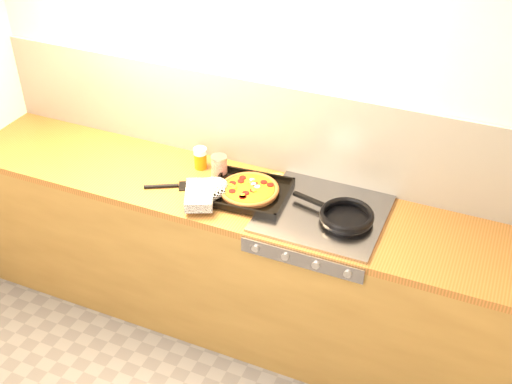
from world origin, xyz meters
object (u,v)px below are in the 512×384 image
at_px(frying_pan, 346,216).
at_px(juice_glass, 200,158).
at_px(pizza_on_tray, 236,191).
at_px(tomato_can, 219,166).

height_order(frying_pan, juice_glass, juice_glass).
height_order(pizza_on_tray, juice_glass, juice_glass).
distance_m(pizza_on_tray, tomato_can, 0.22).
bearing_deg(tomato_can, frying_pan, -9.88).
xyz_separation_m(pizza_on_tray, frying_pan, (0.57, 0.02, -0.00)).
bearing_deg(pizza_on_tray, frying_pan, 1.93).
distance_m(pizza_on_tray, frying_pan, 0.57).
distance_m(pizza_on_tray, juice_glass, 0.35).
relative_size(pizza_on_tray, frying_pan, 1.14).
distance_m(tomato_can, juice_glass, 0.14).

